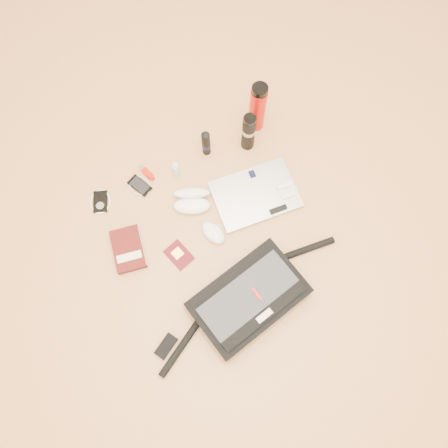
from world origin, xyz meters
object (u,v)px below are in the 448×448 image
at_px(laptop, 256,195).
at_px(book, 129,249).
at_px(thermos_red, 258,108).
at_px(thermos_black, 249,132).
at_px(messenger_bag, 248,299).

height_order(laptop, book, same).
height_order(book, thermos_red, thermos_red).
xyz_separation_m(book, thermos_black, (0.72, 0.24, 0.10)).
bearing_deg(thermos_red, messenger_bag, -119.77).
relative_size(laptop, thermos_black, 1.68).
relative_size(book, thermos_black, 0.92).
bearing_deg(messenger_bag, thermos_red, 48.69).
relative_size(messenger_bag, laptop, 2.32).
xyz_separation_m(book, thermos_red, (0.80, 0.32, 0.13)).
height_order(messenger_bag, book, messenger_bag).
distance_m(laptop, thermos_black, 0.29).
bearing_deg(thermos_red, thermos_black, -136.86).
xyz_separation_m(laptop, thermos_red, (0.17, 0.34, 0.13)).
bearing_deg(laptop, thermos_red, 68.23).
bearing_deg(messenger_bag, book, 118.76).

